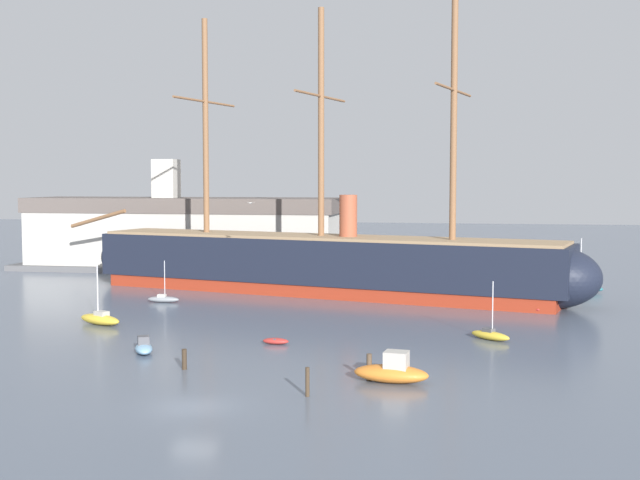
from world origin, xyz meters
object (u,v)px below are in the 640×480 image
at_px(sailboat_far_right, 582,287).
at_px(mooring_piling_right_pair, 369,367).
at_px(sailboat_mid_right, 490,335).
at_px(dockside_warehouse_left, 184,234).
at_px(dinghy_near_centre, 276,341).
at_px(mooring_piling_left_pair, 307,382).
at_px(tall_ship, 321,263).
at_px(motorboat_far_left, 135,274).
at_px(motorboat_foreground_right, 392,371).
at_px(sailboat_mid_left, 100,319).
at_px(sailboat_alongside_bow, 163,299).
at_px(seagull_in_flight, 251,203).
at_px(motorboat_foreground_left, 144,347).
at_px(sailboat_alongside_stern, 536,306).
at_px(mooring_piling_nearest, 184,359).

relative_size(sailboat_far_right, mooring_piling_right_pair, 3.63).
xyz_separation_m(sailboat_mid_right, mooring_piling_right_pair, (-7.88, -14.73, 0.44)).
relative_size(sailboat_mid_right, dockside_warehouse_left, 0.10).
bearing_deg(dinghy_near_centre, mooring_piling_left_pair, -69.75).
xyz_separation_m(tall_ship, motorboat_far_left, (-25.77, 8.74, -2.79)).
height_order(motorboat_foreground_right, dinghy_near_centre, motorboat_foreground_right).
height_order(dinghy_near_centre, sailboat_mid_left, sailboat_mid_left).
relative_size(sailboat_mid_right, motorboat_far_left, 1.03).
bearing_deg(motorboat_foreground_right, sailboat_mid_right, 67.09).
bearing_deg(sailboat_alongside_bow, tall_ship, 32.23).
bearing_deg(sailboat_far_right, motorboat_foreground_right, -110.86).
relative_size(mooring_piling_left_pair, seagull_in_flight, 1.89).
height_order(motorboat_foreground_left, dockside_warehouse_left, dockside_warehouse_left).
xyz_separation_m(sailboat_alongside_bow, sailboat_alongside_stern, (37.52, 1.42, 0.05)).
relative_size(mooring_piling_nearest, mooring_piling_right_pair, 0.82).
relative_size(sailboat_mid_left, seagull_in_flight, 6.86).
xyz_separation_m(sailboat_mid_left, mooring_piling_left_pair, (22.53, -20.20, 0.34)).
bearing_deg(dockside_warehouse_left, motorboat_foreground_left, -73.21).
bearing_deg(dinghy_near_centre, motorboat_foreground_right, -46.26).
relative_size(motorboat_foreground_left, sailboat_alongside_stern, 0.66).
height_order(motorboat_foreground_left, sailboat_mid_left, sailboat_mid_left).
relative_size(sailboat_mid_left, mooring_piling_left_pair, 3.63).
bearing_deg(motorboat_foreground_left, tall_ship, 77.91).
bearing_deg(sailboat_alongside_stern, sailboat_far_right, 67.00).
relative_size(tall_ship, sailboat_mid_right, 13.69).
height_order(motorboat_foreground_right, mooring_piling_left_pair, motorboat_foreground_right).
bearing_deg(motorboat_far_left, dinghy_near_centre, -53.64).
relative_size(sailboat_mid_right, sailboat_far_right, 0.77).
relative_size(sailboat_alongside_bow, seagull_in_flight, 4.76).
xyz_separation_m(sailboat_alongside_bow, mooring_piling_left_pair, (21.87, -33.59, 0.50)).
distance_m(motorboat_foreground_right, sailboat_mid_left, 31.46).
distance_m(dinghy_near_centre, seagull_in_flight, 21.60).
relative_size(motorboat_far_left, dockside_warehouse_left, 0.10).
distance_m(sailboat_alongside_bow, mooring_piling_left_pair, 40.09).
height_order(motorboat_far_left, sailboat_far_right, sailboat_far_right).
xyz_separation_m(tall_ship, motorboat_foreground_right, (11.51, -38.79, -2.72)).
relative_size(sailboat_mid_right, sailboat_alongside_stern, 0.96).
height_order(sailboat_mid_left, mooring_piling_nearest, sailboat_mid_left).
distance_m(dinghy_near_centre, dockside_warehouse_left, 55.39).
bearing_deg(sailboat_mid_left, dockside_warehouse_left, 100.29).
distance_m(sailboat_mid_left, sailboat_far_right, 53.44).
relative_size(tall_ship, mooring_piling_right_pair, 38.30).
bearing_deg(dockside_warehouse_left, sailboat_far_right, -14.89).
xyz_separation_m(motorboat_foreground_right, sailboat_alongside_stern, (11.10, 30.81, -0.29)).
bearing_deg(tall_ship, dockside_warehouse_left, 138.53).
bearing_deg(mooring_piling_right_pair, mooring_piling_nearest, 176.96).
bearing_deg(sailboat_alongside_stern, sailboat_mid_right, -106.70).
bearing_deg(sailboat_alongside_bow, sailboat_alongside_stern, 2.16).
height_order(motorboat_far_left, mooring_piling_nearest, motorboat_far_left).
height_order(sailboat_mid_right, mooring_piling_nearest, sailboat_mid_right).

